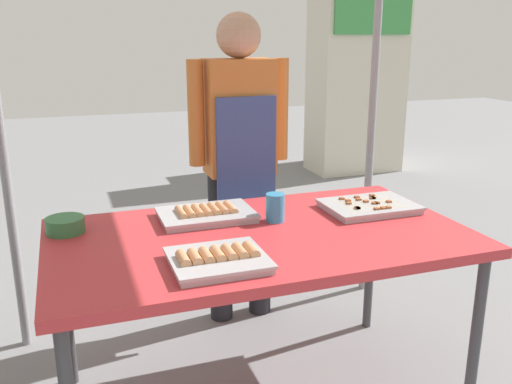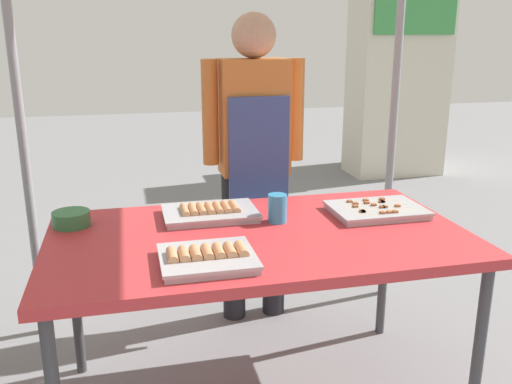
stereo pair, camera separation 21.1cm
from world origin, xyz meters
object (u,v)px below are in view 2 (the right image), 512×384
tray_grilled_sausages (207,258)px  vendor_woman (254,146)px  stall_table (259,246)px  tray_pork_links (210,212)px  tray_meat_skewers (376,210)px  condiment_bowl (71,219)px  drink_cup_near_edge (277,208)px  neighbor_stall_right (398,77)px  neighbor_stall_left (393,94)px

tray_grilled_sausages → vendor_woman: (0.39, 0.98, 0.17)m
stall_table → tray_pork_links: size_ratio=4.13×
tray_pork_links → vendor_woman: vendor_woman is taller
tray_meat_skewers → condiment_bowl: bearing=173.6°
stall_table → drink_cup_near_edge: drink_cup_near_edge is taller
tray_grilled_sausages → tray_meat_skewers: 0.86m
stall_table → condiment_bowl: bearing=160.5°
tray_pork_links → neighbor_stall_right: bearing=52.4°
tray_pork_links → drink_cup_near_edge: 0.29m
tray_pork_links → condiment_bowl: size_ratio=2.63×
tray_pork_links → tray_grilled_sausages: bearing=-99.8°
tray_grilled_sausages → neighbor_stall_right: 4.60m
tray_grilled_sausages → neighbor_stall_left: 4.94m
stall_table → neighbor_stall_left: neighbor_stall_left is taller
tray_meat_skewers → condiment_bowl: condiment_bowl is taller
tray_grilled_sausages → neighbor_stall_left: neighbor_stall_left is taller
tray_meat_skewers → condiment_bowl: (-1.25, 0.14, 0.01)m
tray_meat_skewers → condiment_bowl: size_ratio=2.62×
vendor_woman → neighbor_stall_left: neighbor_stall_left is taller
tray_grilled_sausages → drink_cup_near_edge: size_ratio=2.74×
tray_pork_links → neighbor_stall_left: bearing=53.7°
drink_cup_near_edge → neighbor_stall_left: bearing=57.3°
condiment_bowl → neighbor_stall_left: neighbor_stall_left is taller
stall_table → tray_pork_links: (-0.15, 0.23, 0.07)m
drink_cup_near_edge → neighbor_stall_left: neighbor_stall_left is taller
vendor_woman → condiment_bowl: bearing=29.2°
drink_cup_near_edge → stall_table: bearing=-133.3°
tray_grilled_sausages → drink_cup_near_edge: drink_cup_near_edge is taller
neighbor_stall_right → tray_pork_links: bearing=-127.6°
tray_meat_skewers → neighbor_stall_left: size_ratio=0.23×
condiment_bowl → stall_table: bearing=-19.5°
tray_meat_skewers → drink_cup_near_edge: (-0.44, -0.00, 0.04)m
condiment_bowl → vendor_woman: vendor_woman is taller
tray_grilled_sausages → condiment_bowl: bearing=133.5°
condiment_bowl → neighbor_stall_right: size_ratio=0.07×
drink_cup_near_edge → tray_grilled_sausages: bearing=-133.8°
tray_pork_links → neighbor_stall_left: 4.50m
vendor_woman → neighbor_stall_right: size_ratio=0.77×
tray_pork_links → vendor_woman: bearing=58.5°
tray_pork_links → condiment_bowl: bearing=178.0°
tray_grilled_sausages → tray_meat_skewers: size_ratio=0.82×
drink_cup_near_edge → neighbor_stall_left: 4.45m
drink_cup_near_edge → neighbor_stall_right: 4.11m
stall_table → tray_grilled_sausages: 0.35m
tray_pork_links → tray_meat_skewers: bearing=-9.8°
tray_pork_links → drink_cup_near_edge: bearing=-25.2°
stall_table → neighbor_stall_right: 4.27m
tray_grilled_sausages → vendor_woman: size_ratio=0.20×
stall_table → tray_grilled_sausages: size_ratio=5.05×
tray_meat_skewers → condiment_bowl: 1.26m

